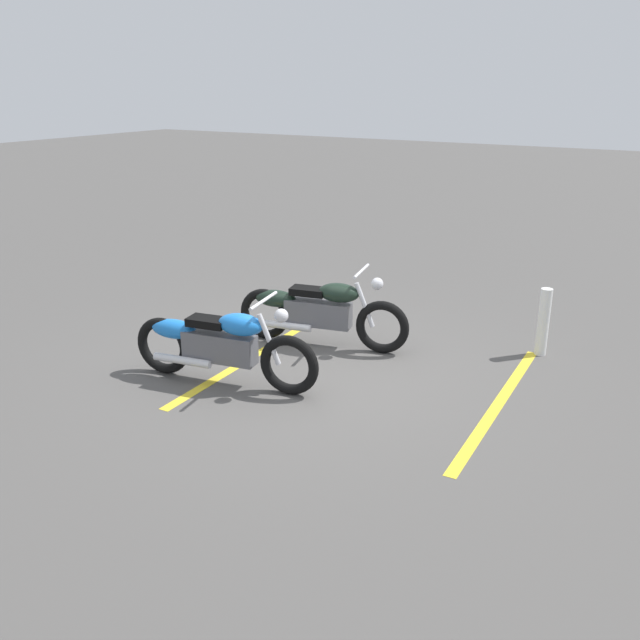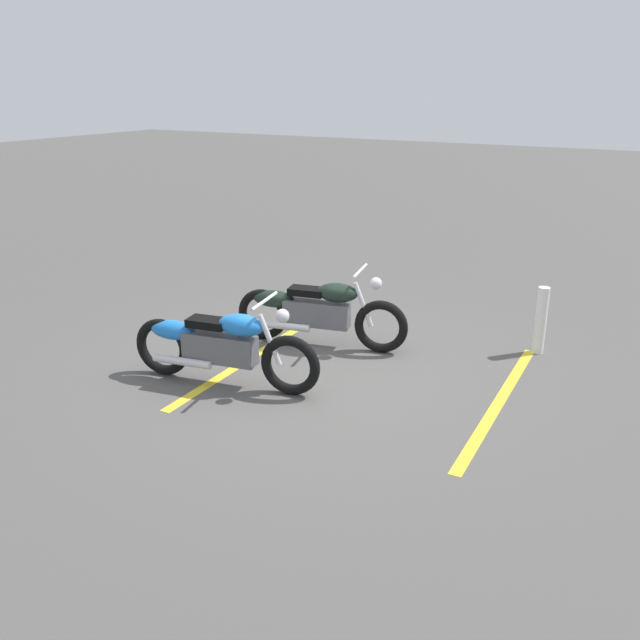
% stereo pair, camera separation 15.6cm
% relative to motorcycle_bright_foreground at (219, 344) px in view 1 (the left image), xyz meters
% --- Properties ---
extents(ground_plane, '(60.00, 60.00, 0.00)m').
position_rel_motorcycle_bright_foreground_xyz_m(ground_plane, '(0.64, 0.78, -0.46)').
color(ground_plane, '#514F4C').
extents(motorcycle_bright_foreground, '(2.22, 0.71, 1.04)m').
position_rel_motorcycle_bright_foreground_xyz_m(motorcycle_bright_foreground, '(0.00, 0.00, 0.00)').
color(motorcycle_bright_foreground, black).
rests_on(motorcycle_bright_foreground, ground).
extents(motorcycle_dark_foreground, '(2.20, 0.76, 1.04)m').
position_rel_motorcycle_bright_foreground_xyz_m(motorcycle_dark_foreground, '(0.35, 1.53, 0.00)').
color(motorcycle_dark_foreground, black).
rests_on(motorcycle_dark_foreground, ground).
extents(bollard_post, '(0.14, 0.14, 0.84)m').
position_rel_motorcycle_bright_foreground_xyz_m(bollard_post, '(2.87, 2.66, -0.04)').
color(bollard_post, white).
rests_on(bollard_post, ground).
extents(parking_stripe_near, '(0.23, 3.20, 0.01)m').
position_rel_motorcycle_bright_foreground_xyz_m(parking_stripe_near, '(-0.13, 0.75, -0.46)').
color(parking_stripe_near, yellow).
rests_on(parking_stripe_near, ground).
extents(parking_stripe_mid, '(0.23, 3.20, 0.01)m').
position_rel_motorcycle_bright_foreground_xyz_m(parking_stripe_mid, '(2.83, 1.07, -0.46)').
color(parking_stripe_mid, yellow).
rests_on(parking_stripe_mid, ground).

